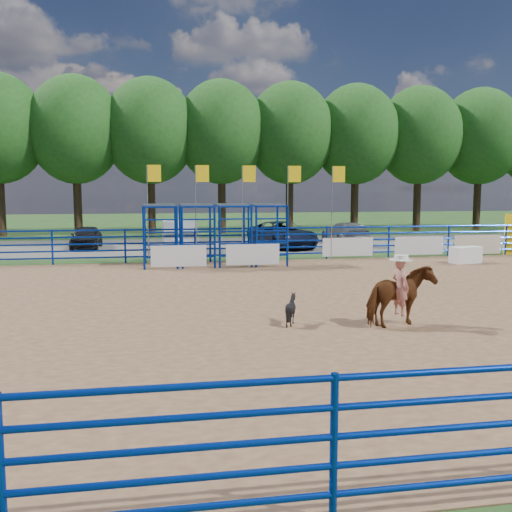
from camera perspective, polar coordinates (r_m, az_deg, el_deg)
name	(u,v)px	position (r m, az deg, el deg)	size (l,w,h in m)	color
ground	(327,305)	(16.01, 7.16, -4.91)	(120.00, 120.00, 0.00)	#325622
arena_dirt	(327,305)	(16.01, 7.16, -4.87)	(30.00, 20.00, 0.02)	#906948
gravel_strip	(240,245)	(32.47, -1.63, 1.08)	(40.00, 10.00, 0.01)	slate
announcer_table	(466,255)	(26.20, 20.22, 0.11)	(1.33, 0.62, 0.71)	white
horse_and_rider	(400,292)	(13.67, 14.22, -3.48)	(1.84, 1.28, 2.34)	#623113
calf	(291,309)	(13.58, 3.53, -5.34)	(0.58, 0.65, 0.72)	black
car_a	(86,237)	(32.07, -16.60, 1.84)	(1.45, 3.61, 1.23)	black
car_b	(179,235)	(30.31, -7.72, 2.13)	(1.68, 4.81, 1.58)	gray
car_c	(282,234)	(31.32, 2.65, 2.17)	(2.34, 5.08, 1.41)	#141A33
car_d	(346,233)	(33.47, 8.94, 2.28)	(1.79, 4.40, 1.28)	slate
perimeter_fence	(328,279)	(15.87, 7.20, -2.26)	(30.10, 20.10, 1.50)	#072897
chute_assembly	(223,235)	(24.06, -3.33, 2.07)	(19.32, 2.41, 4.20)	#072897
treeline	(221,127)	(41.47, -3.49, 12.73)	(56.40, 6.40, 11.24)	#3F2B19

